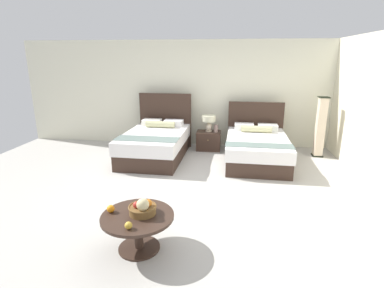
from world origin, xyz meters
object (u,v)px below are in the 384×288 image
table_lamp (209,121)px  coffee_table (138,224)px  vase (216,129)px  fruit_bowl (143,208)px  loose_orange (111,209)px  floor_lamp_corner (320,127)px  loose_apple (128,225)px  nightstand (209,141)px  bed_near_corner (256,147)px  bed_near_window (156,143)px

table_lamp → coffee_table: size_ratio=0.47×
vase → fruit_bowl: fruit_bowl is taller
vase → coffee_table: 4.13m
loose_orange → floor_lamp_corner: 5.16m
fruit_bowl → loose_apple: bearing=-101.3°
coffee_table → floor_lamp_corner: floor_lamp_corner is taller
fruit_bowl → floor_lamp_corner: bearing=51.9°
nightstand → vase: bearing=-12.9°
vase → loose_orange: size_ratio=2.00×
coffee_table → fruit_bowl: 0.20m
bed_near_corner → fruit_bowl: (-1.58, -3.34, 0.21)m
bed_near_window → loose_orange: bearing=-85.3°
nightstand → vase: 0.37m
vase → table_lamp: bearing=161.1°
nightstand → fruit_bowl: size_ratio=1.78×
coffee_table → loose_apple: bearing=-91.4°
bed_near_corner → vase: size_ratio=11.66×
loose_apple → loose_orange: 0.45m
table_lamp → fruit_bowl: bearing=-96.8°
bed_near_window → vase: size_ratio=11.73×
vase → loose_apple: 4.41m
bed_near_window → floor_lamp_corner: (3.68, 0.52, 0.34)m
nightstand → loose_orange: size_ratio=6.53×
table_lamp → vase: size_ratio=2.21×
nightstand → table_lamp: 0.50m
fruit_bowl → loose_apple: 0.33m
bed_near_corner → loose_orange: (-1.97, -3.35, 0.18)m
bed_near_window → coffee_table: size_ratio=2.49×
bed_near_corner → table_lamp: size_ratio=5.26×
floor_lamp_corner → vase: bearing=176.1°
bed_near_corner → table_lamp: bed_near_corner is taller
bed_near_corner → nightstand: 1.31m
table_lamp → fruit_bowl: table_lamp is taller
vase → loose_apple: vase is taller
bed_near_window → bed_near_corner: size_ratio=1.01×
coffee_table → loose_apple: size_ratio=10.39×
floor_lamp_corner → table_lamp: bearing=175.0°
nightstand → coffee_table: nightstand is taller
table_lamp → floor_lamp_corner: size_ratio=0.29×
table_lamp → coffee_table: 4.17m
coffee_table → loose_apple: 0.33m
vase → fruit_bowl: 4.08m
bed_near_corner → floor_lamp_corner: floor_lamp_corner is taller
nightstand → vase: vase is taller
bed_near_corner → bed_near_window: bearing=180.0°
bed_near_window → table_lamp: 1.42m
fruit_bowl → loose_apple: size_ratio=4.05×
coffee_table → nightstand: bearing=82.4°
bed_near_window → nightstand: bed_near_window is taller
fruit_bowl → floor_lamp_corner: size_ratio=0.24×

